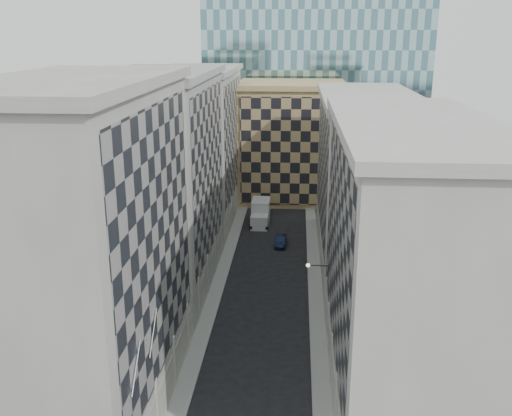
% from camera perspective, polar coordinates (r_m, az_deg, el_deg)
% --- Properties ---
extents(sidewalk_west, '(1.50, 100.00, 0.15)m').
position_cam_1_polar(sidewalk_west, '(60.30, -4.13, -8.63)').
color(sidewalk_west, '#979792').
rests_on(sidewalk_west, ground).
extents(sidewalk_east, '(1.50, 100.00, 0.15)m').
position_cam_1_polar(sidewalk_east, '(59.78, 6.00, -8.92)').
color(sidewalk_east, '#979792').
rests_on(sidewalk_east, ground).
extents(bldg_left_a, '(10.80, 22.80, 23.70)m').
position_cam_1_polar(bldg_left_a, '(40.05, -16.44, -4.71)').
color(bldg_left_a, gray).
rests_on(bldg_left_a, ground).
extents(bldg_left_b, '(10.80, 22.80, 22.70)m').
position_cam_1_polar(bldg_left_b, '(60.24, -9.27, 2.58)').
color(bldg_left_b, gray).
rests_on(bldg_left_b, ground).
extents(bldg_left_c, '(10.80, 22.80, 21.70)m').
position_cam_1_polar(bldg_left_c, '(81.38, -5.74, 6.14)').
color(bldg_left_c, gray).
rests_on(bldg_left_c, ground).
extents(bldg_right_a, '(10.80, 26.80, 20.70)m').
position_cam_1_polar(bldg_right_a, '(42.59, 14.61, -5.40)').
color(bldg_right_a, '#ABA79C').
rests_on(bldg_right_a, ground).
extents(bldg_right_b, '(10.80, 28.80, 19.70)m').
position_cam_1_polar(bldg_right_b, '(68.18, 10.73, 2.92)').
color(bldg_right_b, '#ABA79C').
rests_on(bldg_right_b, ground).
extents(tan_block, '(16.80, 14.80, 18.80)m').
position_cam_1_polar(tan_block, '(93.13, 3.53, 6.72)').
color(tan_block, '#A28156').
rests_on(tan_block, ground).
extents(church_tower, '(7.20, 7.20, 51.50)m').
position_cam_1_polar(church_tower, '(105.74, 2.68, 17.51)').
color(church_tower, '#2B2622').
rests_on(church_tower, ground).
extents(flagpoles_left, '(0.10, 6.33, 2.33)m').
position_cam_1_polar(flagpoles_left, '(35.97, -11.04, -13.70)').
color(flagpoles_left, gray).
rests_on(flagpoles_left, ground).
extents(bracket_lamp, '(1.98, 0.36, 0.36)m').
position_cam_1_polar(bracket_lamp, '(51.76, 5.43, -5.73)').
color(bracket_lamp, black).
rests_on(bracket_lamp, ground).
extents(box_truck, '(2.53, 6.15, 3.37)m').
position_cam_1_polar(box_truck, '(81.32, 0.45, -0.60)').
color(box_truck, silver).
rests_on(box_truck, ground).
extents(dark_car, '(1.48, 3.87, 1.26)m').
position_cam_1_polar(dark_car, '(73.38, 2.47, -3.30)').
color(dark_car, '#0E1833').
rests_on(dark_car, ground).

